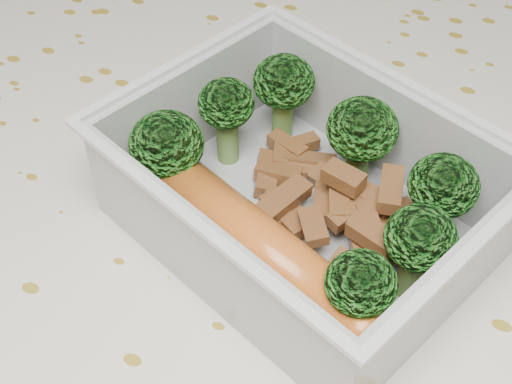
% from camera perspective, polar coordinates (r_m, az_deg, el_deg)
% --- Properties ---
extents(dining_table, '(1.40, 0.90, 0.75)m').
position_cam_1_polar(dining_table, '(0.45, -1.15, -10.01)').
color(dining_table, brown).
rests_on(dining_table, ground).
extents(tablecloth, '(1.46, 0.96, 0.19)m').
position_cam_1_polar(tablecloth, '(0.41, -1.26, -6.12)').
color(tablecloth, silver).
rests_on(tablecloth, dining_table).
extents(lunch_container, '(0.22, 0.19, 0.06)m').
position_cam_1_polar(lunch_container, '(0.36, 3.73, -0.83)').
color(lunch_container, silver).
rests_on(lunch_container, tablecloth).
extents(broccoli_florets, '(0.17, 0.14, 0.05)m').
position_cam_1_polar(broccoli_florets, '(0.35, 4.61, 2.58)').
color(broccoli_florets, '#608C3F').
rests_on(broccoli_florets, lunch_container).
extents(meat_pile, '(0.11, 0.09, 0.03)m').
position_cam_1_polar(meat_pile, '(0.37, 6.24, -0.92)').
color(meat_pile, brown).
rests_on(meat_pile, lunch_container).
extents(sausage, '(0.15, 0.08, 0.03)m').
position_cam_1_polar(sausage, '(0.34, -0.01, -4.22)').
color(sausage, '#C45E1F').
rests_on(sausage, lunch_container).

